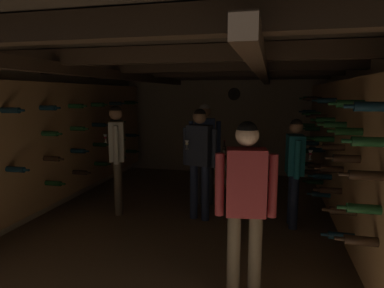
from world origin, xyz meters
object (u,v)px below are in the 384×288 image
at_px(person_host_center, 200,153).
at_px(person_guest_mid_right, 295,163).
at_px(display_bottle, 224,151).
at_px(person_guest_mid_left, 117,149).
at_px(person_guest_rear_center, 205,144).
at_px(wine_crate_stack, 220,172).
at_px(person_guest_near_right, 246,196).

relative_size(person_host_center, person_guest_mid_right, 1.08).
relative_size(display_bottle, person_guest_mid_left, 0.21).
height_order(person_guest_rear_center, person_guest_mid_right, person_guest_rear_center).
relative_size(person_host_center, person_guest_mid_left, 0.98).
relative_size(wine_crate_stack, person_host_center, 0.36).
relative_size(person_host_center, person_guest_rear_center, 0.97).
distance_m(display_bottle, person_guest_near_right, 3.85).
relative_size(person_host_center, person_guest_near_right, 1.01).
bearing_deg(wine_crate_stack, person_guest_near_right, -78.16).
relative_size(display_bottle, person_guest_near_right, 0.21).
height_order(wine_crate_stack, person_guest_mid_right, person_guest_mid_right).
distance_m(wine_crate_stack, person_host_center, 1.98).
bearing_deg(person_host_center, person_guest_rear_center, 95.26).
xyz_separation_m(wine_crate_stack, display_bottle, (0.07, 0.06, 0.44)).
distance_m(person_guest_rear_center, person_guest_mid_right, 1.57).
height_order(display_bottle, person_guest_near_right, person_guest_near_right).
bearing_deg(person_guest_mid_left, display_bottle, 53.86).
bearing_deg(person_guest_rear_center, person_guest_mid_left, -149.08).
relative_size(wine_crate_stack, person_guest_rear_center, 0.35).
height_order(display_bottle, person_host_center, person_host_center).
bearing_deg(person_guest_near_right, wine_crate_stack, 101.84).
relative_size(person_guest_near_right, person_guest_mid_right, 1.07).
bearing_deg(wine_crate_stack, display_bottle, 41.98).
distance_m(wine_crate_stack, display_bottle, 0.44).
distance_m(person_host_center, person_guest_mid_right, 1.36).
height_order(person_guest_near_right, person_guest_mid_right, person_guest_near_right).
relative_size(person_guest_near_right, person_guest_rear_center, 0.96).
height_order(wine_crate_stack, display_bottle, display_bottle).
distance_m(person_guest_near_right, person_guest_rear_center, 2.73).
height_order(display_bottle, person_guest_mid_left, person_guest_mid_left).
distance_m(display_bottle, person_guest_mid_left, 2.42).
relative_size(wine_crate_stack, person_guest_near_right, 0.36).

